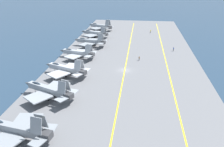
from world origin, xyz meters
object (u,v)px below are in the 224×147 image
Objects in this scene: parked_jet_eighth at (100,26)px; crew_blue_vest at (174,49)px; parked_jet_fourth at (66,69)px; crew_yellow_vest at (151,31)px; parked_jet_second at (15,129)px; crew_brown_vest at (139,58)px; parked_jet_seventh at (95,33)px; parked_jet_fifth at (77,53)px; parked_jet_sixth at (90,41)px; parked_jet_third at (48,90)px.

crew_blue_vest is (-35.46, -37.92, -1.46)m from parked_jet_eighth.
parked_jet_fourth reaches higher than crew_yellow_vest.
parked_jet_fourth is (32.37, -0.45, 0.06)m from parked_jet_second.
parked_jet_seventh is at bearing 35.69° from crew_brown_vest.
parked_jet_seventh is 1.01× the size of parked_jet_eighth.
parked_jet_fourth is at bearing -177.77° from parked_jet_fifth.
parked_jet_fifth is at bearing 174.14° from parked_jet_sixth.
parked_jet_eighth is 54.52m from crew_brown_vest.
parked_jet_eighth is at bearing -0.12° from parked_jet_third.
parked_jet_fourth is 29.41m from crew_brown_vest.
parked_jet_seventh is at bearing -0.93° from parked_jet_fifth.
parked_jet_fourth is at bearing 155.34° from crew_yellow_vest.
parked_jet_second is at bearing 178.72° from parked_jet_sixth.
crew_yellow_vest is 33.25m from crew_blue_vest.
parked_jet_eighth is at bearing 25.46° from crew_brown_vest.
crew_blue_vest is at bearing -46.51° from crew_brown_vest.
parked_jet_seventh is at bearing 63.28° from crew_blue_vest.
parked_jet_fifth is 41.21m from crew_blue_vest.
parked_jet_fifth is 8.62× the size of crew_yellow_vest.
parked_jet_sixth reaches higher than crew_blue_vest.
parked_jet_seventh is at bearing 179.15° from parked_jet_eighth.
parked_jet_fifth is 16.53m from parked_jet_sixth.
crew_yellow_vest reaches higher than crew_blue_vest.
parked_jet_fourth reaches higher than crew_brown_vest.
crew_brown_vest is (49.94, -23.99, -1.49)m from parked_jet_second.
parked_jet_seventh is at bearing 113.69° from crew_yellow_vest.
parked_jet_fifth is 0.97× the size of parked_jet_eighth.
parked_jet_sixth is at bearing 136.59° from crew_yellow_vest.
parked_jet_fifth reaches higher than parked_jet_seventh.
parked_jet_eighth is (66.77, -0.11, -0.04)m from parked_jet_fourth.
crew_blue_vest is at bearing -93.64° from parked_jet_sixth.
parked_jet_third is 10.03× the size of crew_brown_vest.
parked_jet_eighth is (82.12, -0.17, -0.17)m from parked_jet_third.
parked_jet_fourth is 66.77m from parked_jet_eighth.
crew_yellow_vest is (95.71, -29.53, -1.42)m from parked_jet_second.
parked_jet_third is at bearing -1.32° from parked_jet_second.
crew_blue_vest is at bearing -69.99° from parked_jet_fifth.
crew_brown_vest is (0.34, -24.21, -1.39)m from parked_jet_fifth.
parked_jet_eighth is (16.25, -0.24, 0.22)m from parked_jet_seventh.
parked_jet_second is 100.17m from crew_yellow_vest.
parked_jet_second reaches higher than parked_jet_eighth.
crew_brown_vest is (-49.21, -23.43, -1.51)m from parked_jet_eighth.
parked_jet_second is at bearing 179.78° from parked_jet_seventh.
parked_jet_seventh is at bearing 0.06° from parked_jet_third.
parked_jet_seventh is at bearing 0.15° from parked_jet_fourth.
parked_jet_eighth is 51.94m from crew_blue_vest.
parked_jet_fifth reaches higher than crew_brown_vest.
crew_yellow_vest reaches higher than crew_brown_vest.
parked_jet_second is 1.07× the size of parked_jet_seventh.
crew_blue_vest is (14.09, -38.70, -1.33)m from parked_jet_fifth.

